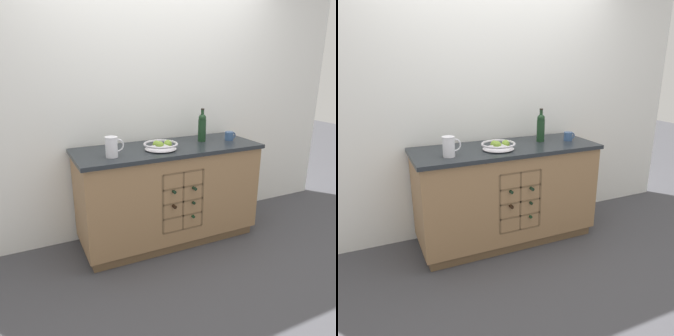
% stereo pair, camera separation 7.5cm
% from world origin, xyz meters
% --- Properties ---
extents(ground_plane, '(14.00, 14.00, 0.00)m').
position_xyz_m(ground_plane, '(0.00, 0.00, 0.00)').
color(ground_plane, '#424247').
extents(back_wall, '(4.40, 0.06, 2.55)m').
position_xyz_m(back_wall, '(0.00, 0.37, 1.27)').
color(back_wall, white).
rests_on(back_wall, ground_plane).
extents(kitchen_island, '(1.68, 0.65, 0.92)m').
position_xyz_m(kitchen_island, '(0.00, -0.00, 0.47)').
color(kitchen_island, brown).
rests_on(kitchen_island, ground_plane).
extents(fruit_bowl, '(0.30, 0.30, 0.08)m').
position_xyz_m(fruit_bowl, '(-0.10, -0.07, 0.96)').
color(fruit_bowl, silver).
rests_on(fruit_bowl, kitchen_island).
extents(white_pitcher, '(0.16, 0.10, 0.17)m').
position_xyz_m(white_pitcher, '(-0.55, -0.12, 1.01)').
color(white_pitcher, white).
rests_on(white_pitcher, kitchen_island).
extents(ceramic_mug, '(0.12, 0.08, 0.08)m').
position_xyz_m(ceramic_mug, '(0.65, -0.02, 0.96)').
color(ceramic_mug, '#385684').
rests_on(ceramic_mug, kitchen_island).
extents(standing_wine_bottle, '(0.08, 0.08, 0.31)m').
position_xyz_m(standing_wine_bottle, '(0.39, 0.06, 1.06)').
color(standing_wine_bottle, '#19381E').
rests_on(standing_wine_bottle, kitchen_island).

